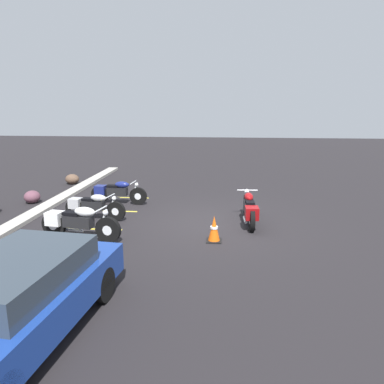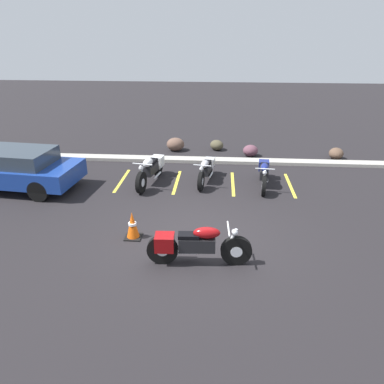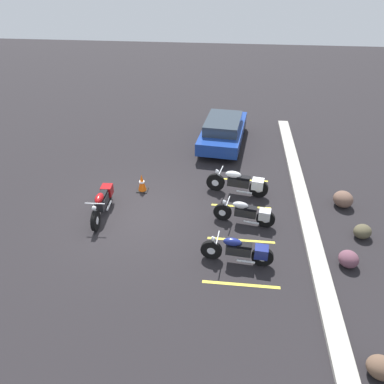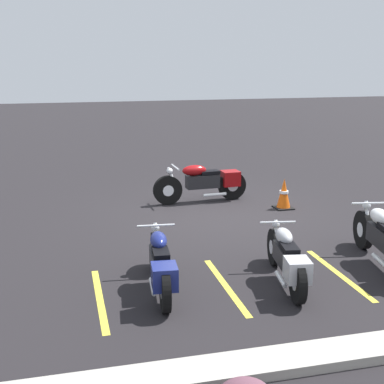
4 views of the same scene
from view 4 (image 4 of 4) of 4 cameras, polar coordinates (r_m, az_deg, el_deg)
The scene contains 9 objects.
ground at distance 11.72m, azimuth 2.82°, elevation -2.30°, with size 60.00×60.00×0.00m, color black.
motorcycle_maroon_featured at distance 12.56m, azimuth 1.42°, elevation 1.08°, with size 2.27×0.64×0.89m.
parked_bike_1 at distance 8.15m, azimuth 10.11°, elevation -6.96°, with size 0.67×2.02×0.80m.
parked_bike_2 at distance 7.80m, azimuth -3.40°, elevation -7.64°, with size 0.59×2.09×0.82m.
concrete_curb at distance 6.73m, azimuth 17.87°, elevation -15.70°, with size 18.00×0.50×0.12m, color #A8A399.
traffic_cone at distance 12.19m, azimuth 9.77°, elevation -0.24°, with size 0.40×0.40×0.69m.
stall_line_1 at distance 8.87m, azimuth 15.39°, elevation -8.42°, with size 0.10×2.10×0.00m, color gold.
stall_line_2 at distance 8.16m, azimuth 3.63°, elevation -9.95°, with size 0.10×2.10×0.00m, color gold.
stall_line_3 at distance 7.84m, azimuth -9.81°, elevation -11.19°, with size 0.10×2.10×0.00m, color gold.
Camera 4 is at (3.26, 10.75, 3.36)m, focal length 50.00 mm.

